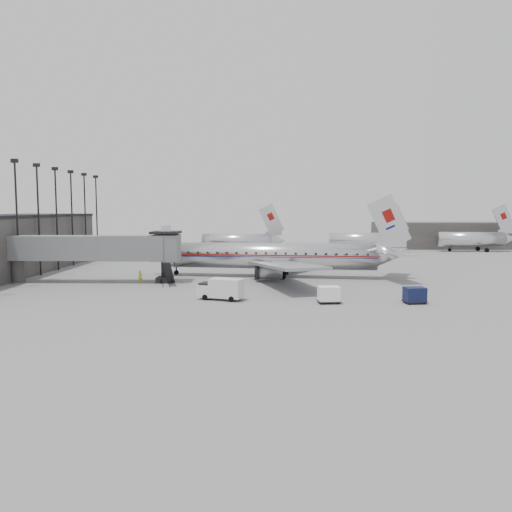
# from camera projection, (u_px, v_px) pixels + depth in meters

# --- Properties ---
(ground) EXTENTS (160.00, 160.00, 0.00)m
(ground) POSITION_uv_depth(u_px,v_px,m) (237.00, 287.00, 58.29)
(ground) COLOR slate
(ground) RESTS_ON ground
(hangar) EXTENTS (30.00, 12.00, 6.00)m
(hangar) POSITION_uv_depth(u_px,v_px,m) (440.00, 235.00, 117.23)
(hangar) COLOR #383533
(hangar) RESTS_ON ground
(apron_line) EXTENTS (60.00, 0.15, 0.01)m
(apron_line) POSITION_uv_depth(u_px,v_px,m) (262.00, 280.00, 64.23)
(apron_line) COLOR gold
(apron_line) RESTS_ON ground
(jet_bridge) EXTENTS (21.00, 6.20, 7.10)m
(jet_bridge) POSITION_uv_depth(u_px,v_px,m) (104.00, 249.00, 61.74)
(jet_bridge) COLOR #5C5F61
(jet_bridge) RESTS_ON ground
(floodlight_masts) EXTENTS (0.90, 42.25, 15.25)m
(floodlight_masts) POSITION_uv_depth(u_px,v_px,m) (48.00, 214.00, 70.76)
(floodlight_masts) COLOR black
(floodlight_masts) RESTS_ON ground
(distant_aircraft_near) EXTENTS (16.39, 3.20, 10.26)m
(distant_aircraft_near) POSITION_uv_depth(u_px,v_px,m) (238.00, 241.00, 99.87)
(distant_aircraft_near) COLOR silver
(distant_aircraft_near) RESTS_ON ground
(distant_aircraft_mid) EXTENTS (16.39, 3.20, 10.26)m
(distant_aircraft_mid) POSITION_uv_depth(u_px,v_px,m) (364.00, 240.00, 103.55)
(distant_aircraft_mid) COLOR silver
(distant_aircraft_mid) RESTS_ON ground
(distant_aircraft_far) EXTENTS (16.39, 3.20, 10.26)m
(distant_aircraft_far) POSITION_uv_depth(u_px,v_px,m) (472.00, 239.00, 107.26)
(distant_aircraft_far) COLOR silver
(distant_aircraft_far) RESTS_ON ground
(airliner) EXTENTS (35.07, 32.31, 11.12)m
(airliner) POSITION_uv_depth(u_px,v_px,m) (275.00, 256.00, 66.84)
(airliner) COLOR silver
(airliner) RESTS_ON ground
(service_van) EXTENTS (4.90, 3.20, 2.16)m
(service_van) POSITION_uv_depth(u_px,v_px,m) (221.00, 289.00, 49.99)
(service_van) COLOR silver
(service_van) RESTS_ON ground
(baggage_cart_navy) EXTENTS (2.17, 1.76, 1.58)m
(baggage_cart_navy) POSITION_uv_depth(u_px,v_px,m) (415.00, 295.00, 48.05)
(baggage_cart_navy) COLOR #0D1537
(baggage_cart_navy) RESTS_ON ground
(baggage_cart_white) EXTENTS (2.22, 1.77, 1.64)m
(baggage_cart_white) POSITION_uv_depth(u_px,v_px,m) (329.00, 294.00, 48.15)
(baggage_cart_white) COLOR white
(baggage_cart_white) RESTS_ON ground
(ramp_worker) EXTENTS (0.67, 0.64, 1.55)m
(ramp_worker) POSITION_uv_depth(u_px,v_px,m) (140.00, 277.00, 61.08)
(ramp_worker) COLOR #ADBF16
(ramp_worker) RESTS_ON ground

